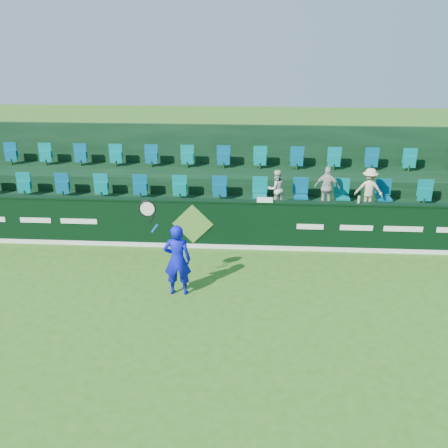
# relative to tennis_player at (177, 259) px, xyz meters

# --- Properties ---
(ground) EXTENTS (60.00, 60.00, 0.00)m
(ground) POSITION_rel_tennis_player_xyz_m (0.04, -1.42, -0.84)
(ground) COLOR #2E6818
(ground) RESTS_ON ground
(sponsor_hoarding) EXTENTS (16.00, 0.25, 1.35)m
(sponsor_hoarding) POSITION_rel_tennis_player_xyz_m (0.05, 2.58, -0.17)
(sponsor_hoarding) COLOR black
(sponsor_hoarding) RESTS_ON ground
(stand_tier_front) EXTENTS (16.00, 2.00, 0.80)m
(stand_tier_front) POSITION_rel_tennis_player_xyz_m (0.04, 3.68, -0.44)
(stand_tier_front) COLOR black
(stand_tier_front) RESTS_ON ground
(stand_tier_back) EXTENTS (16.00, 1.80, 1.30)m
(stand_tier_back) POSITION_rel_tennis_player_xyz_m (0.04, 5.58, -0.19)
(stand_tier_back) COLOR black
(stand_tier_back) RESTS_ON ground
(stand_rear) EXTENTS (16.00, 4.10, 2.60)m
(stand_rear) POSITION_rel_tennis_player_xyz_m (0.04, 6.03, 0.37)
(stand_rear) COLOR black
(stand_rear) RESTS_ON ground
(seat_row_front) EXTENTS (13.50, 0.50, 0.60)m
(seat_row_front) POSITION_rel_tennis_player_xyz_m (0.04, 4.08, 0.26)
(seat_row_front) COLOR #055271
(seat_row_front) RESTS_ON stand_tier_front
(seat_row_back) EXTENTS (13.50, 0.50, 0.60)m
(seat_row_back) POSITION_rel_tennis_player_xyz_m (0.04, 5.88, 0.76)
(seat_row_back) COLOR #055271
(seat_row_back) RESTS_ON stand_tier_back
(tennis_player) EXTENTS (1.15, 0.42, 2.30)m
(tennis_player) POSITION_rel_tennis_player_xyz_m (0.00, 0.00, 0.00)
(tennis_player) COLOR #0B0FC7
(tennis_player) RESTS_ON ground
(spectator_left) EXTENTS (0.65, 0.59, 1.08)m
(spectator_left) POSITION_rel_tennis_player_xyz_m (2.27, 3.70, 0.50)
(spectator_left) COLOR silver
(spectator_left) RESTS_ON stand_tier_front
(spectator_middle) EXTENTS (0.76, 0.47, 1.20)m
(spectator_middle) POSITION_rel_tennis_player_xyz_m (3.69, 3.70, 0.56)
(spectator_middle) COLOR beige
(spectator_middle) RESTS_ON stand_tier_front
(spectator_right) EXTENTS (0.83, 0.59, 1.17)m
(spectator_right) POSITION_rel_tennis_player_xyz_m (4.85, 3.70, 0.55)
(spectator_right) COLOR beige
(spectator_right) RESTS_ON stand_tier_front
(towel) EXTENTS (0.41, 0.27, 0.06)m
(towel) POSITION_rel_tennis_player_xyz_m (1.94, 2.58, 0.54)
(towel) COLOR white
(towel) RESTS_ON sponsor_hoarding
(drinks_bottle) EXTENTS (0.06, 0.06, 0.19)m
(drinks_bottle) POSITION_rel_tennis_player_xyz_m (4.36, 2.58, 0.60)
(drinks_bottle) COLOR silver
(drinks_bottle) RESTS_ON sponsor_hoarding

